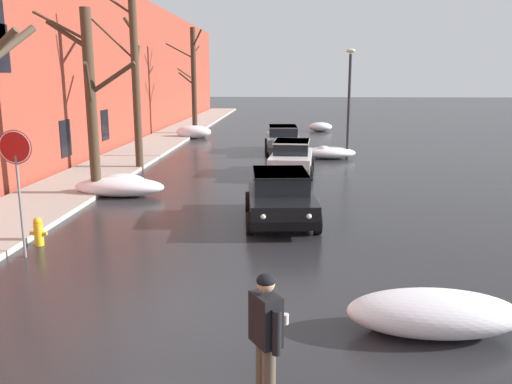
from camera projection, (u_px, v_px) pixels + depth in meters
name	position (u px, v px, depth m)	size (l,w,h in m)	color
ground_plane	(176.00, 317.00, 9.09)	(200.00, 200.00, 0.00)	#232326
left_sidewalk_slab	(132.00, 156.00, 26.97)	(3.04, 80.00, 0.15)	#A8A399
brick_townhouse_facade	(87.00, 66.00, 26.11)	(0.63, 80.00, 9.17)	brown
snow_bank_near_corner_left	(195.00, 132.00, 35.27)	(2.35, 1.18, 0.86)	white
snow_bank_along_left_kerb	(432.00, 313.00, 8.43)	(2.76, 1.21, 0.72)	white
snow_bank_mid_block_left	(124.00, 183.00, 19.10)	(1.73, 1.33, 0.61)	white
snow_bank_near_corner_right	(320.00, 127.00, 39.83)	(1.75, 1.34, 0.68)	white
snow_bank_along_right_kerb	(117.00, 187.00, 18.21)	(3.12, 1.16, 0.66)	white
snow_bank_far_right_pile	(328.00, 153.00, 26.65)	(2.66, 1.42, 0.67)	white
bare_tree_second_along_sidewalk	(91.00, 99.00, 17.45)	(3.27, 2.06, 6.23)	#423323
bare_tree_mid_block	(135.00, 80.00, 22.67)	(1.81, 2.23, 7.44)	#423323
bare_tree_far_down_block	(193.00, 80.00, 36.69)	(2.94, 2.56, 7.35)	#382B1E
sedan_black_approaching_near_lane	(280.00, 195.00, 14.99)	(2.22, 4.16, 1.42)	black
sedan_white_parked_kerbside_close	(292.00, 157.00, 22.21)	(2.07, 4.08, 1.42)	silver
sedan_grey_parked_kerbside_mid	(283.00, 138.00, 28.84)	(2.12, 4.50, 1.42)	slate
pedestrian_with_coffee	(266.00, 330.00, 6.42)	(0.52, 0.59, 1.76)	brown
fire_hydrant	(38.00, 231.00, 12.89)	(0.42, 0.22, 0.71)	gold
stop_sign_at_corner	(16.00, 159.00, 11.62)	(0.76, 0.06, 2.92)	slate
street_lamp_post	(349.00, 98.00, 25.94)	(0.44, 0.24, 5.38)	#28282D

